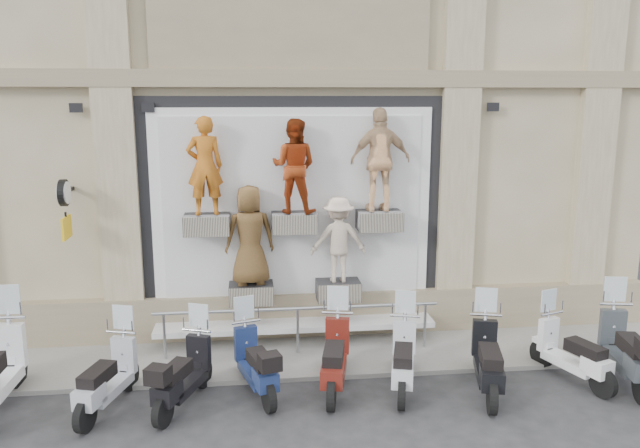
# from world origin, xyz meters

# --- Properties ---
(ground) EXTENTS (90.00, 90.00, 0.00)m
(ground) POSITION_xyz_m (0.00, 0.00, 0.00)
(ground) COLOR #29292C
(ground) RESTS_ON ground
(sidewalk) EXTENTS (16.00, 2.20, 0.08)m
(sidewalk) POSITION_xyz_m (0.00, 2.10, 0.04)
(sidewalk) COLOR #97958F
(sidewalk) RESTS_ON ground
(building) EXTENTS (14.00, 8.60, 12.00)m
(building) POSITION_xyz_m (0.00, 7.00, 6.00)
(building) COLOR #C7B691
(building) RESTS_ON ground
(shop_vitrine) EXTENTS (5.60, 0.86, 4.30)m
(shop_vitrine) POSITION_xyz_m (0.08, 2.74, 2.43)
(shop_vitrine) COLOR black
(shop_vitrine) RESTS_ON ground
(guard_rail) EXTENTS (5.06, 0.10, 0.93)m
(guard_rail) POSITION_xyz_m (0.00, 2.00, 0.47)
(guard_rail) COLOR #9EA0A5
(guard_rail) RESTS_ON ground
(clock_sign_bracket) EXTENTS (0.10, 0.80, 1.02)m
(clock_sign_bracket) POSITION_xyz_m (-3.90, 2.47, 2.80)
(clock_sign_bracket) COLOR black
(clock_sign_bracket) RESTS_ON ground
(scooter_c) EXTENTS (1.00, 1.82, 1.42)m
(scooter_c) POSITION_xyz_m (-2.92, 0.42, 0.71)
(scooter_c) COLOR #A2A5AF
(scooter_c) RESTS_ON ground
(scooter_d) EXTENTS (1.11, 1.80, 1.41)m
(scooter_d) POSITION_xyz_m (-1.82, 0.41, 0.71)
(scooter_d) COLOR black
(scooter_d) RESTS_ON ground
(scooter_e) EXTENTS (0.98, 1.81, 1.41)m
(scooter_e) POSITION_xyz_m (-0.76, 0.69, 0.71)
(scooter_e) COLOR navy
(scooter_e) RESTS_ON ground
(scooter_f) EXTENTS (0.92, 1.93, 1.51)m
(scooter_f) POSITION_xyz_m (0.48, 0.69, 0.76)
(scooter_f) COLOR #59160F
(scooter_f) RESTS_ON ground
(scooter_g) EXTENTS (0.97, 1.85, 1.45)m
(scooter_g) POSITION_xyz_m (1.55, 0.57, 0.72)
(scooter_g) COLOR silver
(scooter_g) RESTS_ON ground
(scooter_h) EXTENTS (1.00, 1.94, 1.52)m
(scooter_h) POSITION_xyz_m (2.82, 0.32, 0.76)
(scooter_h) COLOR black
(scooter_h) RESTS_ON ground
(scooter_i) EXTENTS (1.04, 1.79, 1.40)m
(scooter_i) POSITION_xyz_m (4.32, 0.54, 0.70)
(scooter_i) COLOR white
(scooter_i) RESTS_ON ground
(scooter_j) EXTENTS (0.93, 2.03, 1.59)m
(scooter_j) POSITION_xyz_m (5.15, 0.40, 0.79)
(scooter_j) COLOR #31373D
(scooter_j) RESTS_ON ground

